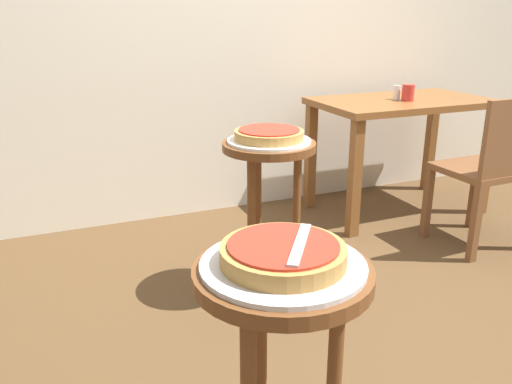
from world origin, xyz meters
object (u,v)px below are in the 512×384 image
at_px(cup_near_edge, 408,93).
at_px(pizza_middle, 269,134).
at_px(stool_middle, 269,183).
at_px(pizza_foreground, 283,254).
at_px(pizza_server_knife, 300,244).
at_px(condiment_shaker, 397,93).
at_px(serving_plate_middle, 269,141).
at_px(wooden_chair, 491,167).
at_px(serving_plate_foreground, 283,265).
at_px(stool_foreground, 282,338).
at_px(dining_table, 401,118).

bearing_deg(cup_near_edge, pizza_middle, -153.19).
bearing_deg(stool_middle, pizza_foreground, -112.62).
bearing_deg(pizza_foreground, pizza_server_knife, -33.69).
bearing_deg(condiment_shaker, serving_plate_middle, -150.10).
distance_m(cup_near_edge, condiment_shaker, 0.07).
bearing_deg(condiment_shaker, wooden_chair, -79.16).
bearing_deg(stool_middle, pizza_server_knife, -110.91).
relative_size(serving_plate_foreground, pizza_foreground, 1.32).
bearing_deg(serving_plate_foreground, wooden_chair, 31.75).
height_order(serving_plate_foreground, condiment_shaker, condiment_shaker).
bearing_deg(stool_foreground, pizza_server_knife, -33.69).
bearing_deg(dining_table, wooden_chair, -83.14).
bearing_deg(dining_table, serving_plate_foreground, -133.37).
bearing_deg(stool_foreground, dining_table, 46.63).
xyz_separation_m(serving_plate_foreground, condiment_shaker, (1.62, 1.76, 0.05)).
distance_m(stool_foreground, serving_plate_middle, 1.20).
xyz_separation_m(pizza_foreground, condiment_shaker, (1.62, 1.76, 0.02)).
bearing_deg(pizza_middle, condiment_shaker, 29.90).
distance_m(serving_plate_foreground, pizza_middle, 1.18).
relative_size(dining_table, cup_near_edge, 10.89).
bearing_deg(pizza_middle, dining_table, 28.98).
relative_size(stool_middle, serving_plate_middle, 1.98).
relative_size(condiment_shaker, wooden_chair, 0.10).
bearing_deg(dining_table, stool_foreground, -133.37).
height_order(pizza_middle, wooden_chair, wooden_chair).
bearing_deg(serving_plate_middle, dining_table, 28.98).
relative_size(wooden_chair, pizza_server_knife, 3.86).
bearing_deg(dining_table, condiment_shaker, -177.48).
height_order(pizza_foreground, condiment_shaker, condiment_shaker).
height_order(pizza_foreground, serving_plate_middle, pizza_foreground).
relative_size(pizza_foreground, serving_plate_middle, 0.77).
distance_m(serving_plate_foreground, cup_near_edge, 2.37).
distance_m(stool_foreground, dining_table, 2.43).
distance_m(pizza_foreground, pizza_middle, 1.18).
distance_m(dining_table, cup_near_edge, 0.18).
relative_size(stool_foreground, stool_middle, 1.00).
xyz_separation_m(dining_table, pizza_server_knife, (-1.64, -1.78, 0.17)).
height_order(dining_table, cup_near_edge, cup_near_edge).
height_order(stool_foreground, serving_plate_foreground, serving_plate_foreground).
xyz_separation_m(pizza_foreground, cup_near_edge, (1.65, 1.70, 0.03)).
xyz_separation_m(stool_middle, serving_plate_middle, (0.00, 0.00, 0.19)).
height_order(stool_foreground, dining_table, dining_table).
bearing_deg(condiment_shaker, pizza_middle, -150.10).
distance_m(dining_table, condiment_shaker, 0.17).
xyz_separation_m(stool_foreground, stool_middle, (0.46, 1.09, 0.00)).
height_order(serving_plate_foreground, cup_near_edge, cup_near_edge).
height_order(stool_foreground, serving_plate_middle, serving_plate_middle).
height_order(stool_foreground, condiment_shaker, condiment_shaker).
bearing_deg(stool_foreground, pizza_foreground, -153.43).
bearing_deg(pizza_middle, wooden_chair, -0.48).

